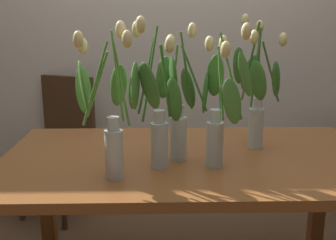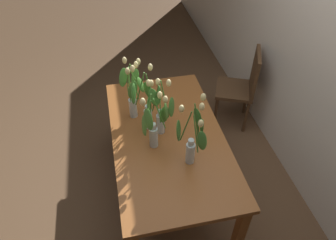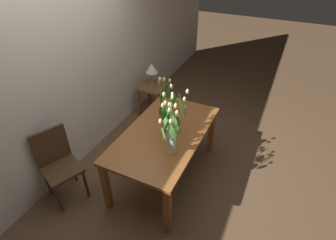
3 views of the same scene
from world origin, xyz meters
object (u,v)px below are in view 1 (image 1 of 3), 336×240
(tulip_vase_0, at_px, (157,109))
(tulip_vase_3, at_px, (221,115))
(dining_chair, at_px, (61,137))
(tulip_vase_4, at_px, (183,114))
(dining_table, at_px, (190,175))
(tulip_vase_2, at_px, (110,115))
(tulip_vase_1, at_px, (256,96))

(tulip_vase_0, height_order, tulip_vase_3, tulip_vase_0)
(dining_chair, bearing_deg, tulip_vase_4, -54.30)
(dining_table, height_order, tulip_vase_3, tulip_vase_3)
(tulip_vase_0, height_order, tulip_vase_2, tulip_vase_0)
(tulip_vase_1, xyz_separation_m, tulip_vase_4, (-0.33, -0.16, -0.04))
(tulip_vase_0, xyz_separation_m, tulip_vase_1, (0.44, 0.24, -0.00))
(dining_chair, bearing_deg, tulip_vase_3, -51.76)
(dining_chair, bearing_deg, tulip_vase_2, -68.58)
(tulip_vase_1, height_order, tulip_vase_3, tulip_vase_1)
(tulip_vase_0, bearing_deg, tulip_vase_1, 29.18)
(tulip_vase_1, xyz_separation_m, tulip_vase_3, (-0.19, -0.25, -0.02))
(tulip_vase_2, relative_size, dining_chair, 0.60)
(dining_chair, bearing_deg, tulip_vase_1, -39.23)
(dining_chair, bearing_deg, dining_table, -51.71)
(tulip_vase_1, relative_size, tulip_vase_2, 1.05)
(tulip_vase_4, height_order, dining_chair, tulip_vase_4)
(tulip_vase_2, relative_size, tulip_vase_4, 1.02)
(dining_table, relative_size, tulip_vase_2, 2.85)
(tulip_vase_2, bearing_deg, tulip_vase_3, 13.09)
(tulip_vase_3, bearing_deg, tulip_vase_4, 148.72)
(dining_table, xyz_separation_m, tulip_vase_2, (-0.31, -0.23, 0.33))
(tulip_vase_3, height_order, tulip_vase_4, tulip_vase_3)
(dining_table, distance_m, tulip_vase_3, 0.35)
(tulip_vase_0, xyz_separation_m, dining_chair, (-0.66, 1.14, -0.45))
(dining_table, xyz_separation_m, tulip_vase_1, (0.30, 0.12, 0.32))
(tulip_vase_1, distance_m, tulip_vase_4, 0.37)
(tulip_vase_2, distance_m, tulip_vase_4, 0.33)
(tulip_vase_3, bearing_deg, dining_table, 127.81)
(dining_table, bearing_deg, tulip_vase_2, -143.42)
(dining_table, xyz_separation_m, tulip_vase_4, (-0.04, -0.05, 0.29))
(tulip_vase_0, relative_size, tulip_vase_3, 1.04)
(tulip_vase_1, relative_size, dining_chair, 0.63)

